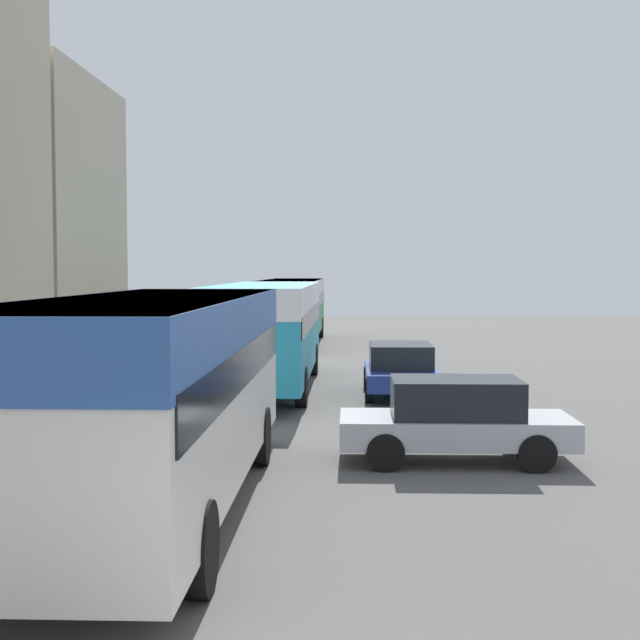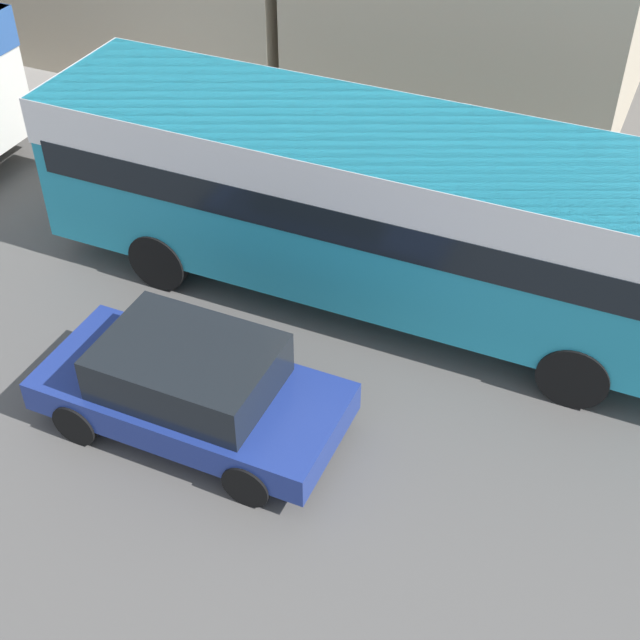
# 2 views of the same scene
# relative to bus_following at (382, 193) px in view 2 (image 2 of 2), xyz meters

# --- Properties ---
(bus_following) EXTENTS (2.58, 10.71, 2.94)m
(bus_following) POSITION_rel_bus_following_xyz_m (0.00, 0.00, 0.00)
(bus_following) COLOR teal
(bus_following) RESTS_ON ground_plane
(car_far_curb) EXTENTS (1.91, 4.09, 1.39)m
(car_far_curb) POSITION_rel_bus_following_xyz_m (3.67, -1.24, -1.19)
(car_far_curb) COLOR navy
(car_far_curb) RESTS_ON ground_plane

